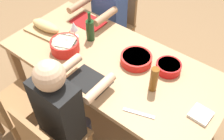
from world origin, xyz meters
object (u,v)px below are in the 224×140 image
object	(u,v)px
dining_table	(112,68)
chair_far_left	(117,21)
beer_bottle	(154,79)
diner_near_center	(63,109)
napkin_stack	(201,114)
bread_loaf	(46,26)
serving_bowl_salad	(169,67)
cutting_board	(47,31)
wine_bottle	(90,30)
wine_glass	(74,27)
serving_bowl_greens	(136,59)
diner_far_left	(107,13)
chair_near_left	(6,106)
serving_bowl_pasta	(65,45)

from	to	relation	value
dining_table	chair_far_left	distance (m)	0.96
chair_far_left	beer_bottle	bearing A→B (deg)	-40.58
chair_far_left	diner_near_center	distance (m)	1.48
napkin_stack	bread_loaf	bearing A→B (deg)	-179.57
serving_bowl_salad	napkin_stack	distance (m)	0.47
serving_bowl_salad	cutting_board	xyz separation A→B (m)	(-1.18, -0.26, -0.03)
bread_loaf	napkin_stack	xyz separation A→B (m)	(1.57, 0.01, -0.05)
serving_bowl_salad	wine_bottle	bearing A→B (deg)	-173.73
wine_glass	cutting_board	bearing A→B (deg)	-158.21
diner_near_center	serving_bowl_greens	world-z (taller)	diner_near_center
diner_far_left	beer_bottle	world-z (taller)	diner_far_left
chair_near_left	wine_glass	size ratio (longest dim) A/B	5.12
dining_table	diner_far_left	world-z (taller)	diner_far_left
wine_bottle	diner_near_center	bearing A→B (deg)	-64.36
diner_far_left	chair_near_left	world-z (taller)	diner_far_left
chair_far_left	beer_bottle	distance (m)	1.32
wine_bottle	serving_bowl_salad	bearing A→B (deg)	6.27
chair_near_left	wine_glass	xyz separation A→B (m)	(0.06, 0.82, 0.37)
cutting_board	wine_bottle	distance (m)	0.46
diner_near_center	wine_bottle	size ratio (longest dim) A/B	4.14
serving_bowl_salad	serving_bowl_pasta	distance (m)	0.90
bread_loaf	serving_bowl_pasta	bearing A→B (deg)	-13.81
wine_bottle	napkin_stack	size ratio (longest dim) A/B	2.07
bread_loaf	wine_bottle	distance (m)	0.45
chair_far_left	wine_glass	xyz separation A→B (m)	(0.06, -0.73, 0.37)
dining_table	diner_far_left	distance (m)	0.80
serving_bowl_pasta	beer_bottle	distance (m)	0.85
chair_near_left	wine_bottle	distance (m)	0.98
cutting_board	bread_loaf	world-z (taller)	bread_loaf
diner_far_left	napkin_stack	size ratio (longest dim) A/B	8.57
serving_bowl_greens	cutting_board	bearing A→B (deg)	-168.92
chair_near_left	serving_bowl_pasta	xyz separation A→B (m)	(0.13, 0.63, 0.32)
chair_far_left	chair_near_left	distance (m)	1.55
serving_bowl_greens	serving_bowl_pasta	xyz separation A→B (m)	(-0.57, -0.26, 0.02)
serving_bowl_pasta	wine_glass	world-z (taller)	wine_glass
diner_far_left	diner_near_center	distance (m)	1.29
serving_bowl_greens	bread_loaf	xyz separation A→B (m)	(-0.91, -0.18, 0.02)
diner_near_center	serving_bowl_salad	world-z (taller)	diner_near_center
diner_near_center	wine_bottle	bearing A→B (deg)	115.64
serving_bowl_pasta	wine_bottle	xyz separation A→B (m)	(0.07, 0.26, 0.05)
bread_loaf	serving_bowl_greens	bearing A→B (deg)	11.08
bread_loaf	beer_bottle	size ratio (longest dim) A/B	1.45
serving_bowl_greens	napkin_stack	distance (m)	0.68
chair_far_left	cutting_board	bearing A→B (deg)	-104.30
diner_near_center	wine_bottle	distance (m)	0.79
beer_bottle	napkin_stack	distance (m)	0.41
wine_glass	chair_near_left	bearing A→B (deg)	-94.03
chair_near_left	serving_bowl_greens	bearing A→B (deg)	51.76
chair_near_left	wine_bottle	bearing A→B (deg)	77.49
diner_near_center	wine_glass	xyz separation A→B (m)	(-0.47, 0.63, 0.16)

